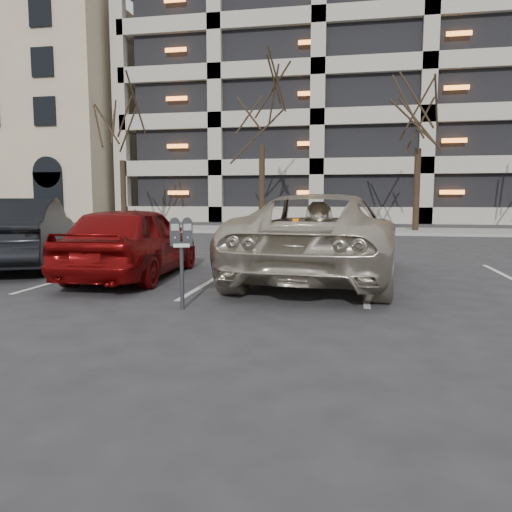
# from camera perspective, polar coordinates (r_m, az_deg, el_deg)

# --- Properties ---
(ground) EXTENTS (140.00, 140.00, 0.00)m
(ground) POSITION_cam_1_polar(r_m,az_deg,el_deg) (7.56, 1.83, -5.15)
(ground) COLOR #28282B
(ground) RESTS_ON ground
(sidewalk) EXTENTS (80.00, 4.00, 0.12)m
(sidewalk) POSITION_cam_1_polar(r_m,az_deg,el_deg) (23.38, 7.94, 2.93)
(sidewalk) COLOR gray
(sidewalk) RESTS_ON ground
(stall_lines) EXTENTS (16.90, 5.20, 0.00)m
(stall_lines) POSITION_cam_1_polar(r_m,az_deg,el_deg) (10.06, -4.02, -2.17)
(stall_lines) COLOR silver
(stall_lines) RESTS_ON ground
(parking_garage) EXTENTS (52.00, 20.00, 19.00)m
(parking_garage) POSITION_cam_1_polar(r_m,az_deg,el_deg) (43.25, 26.22, 16.24)
(parking_garage) COLOR black
(parking_garage) RESTS_ON ground
(tree_a) EXTENTS (3.32, 3.32, 7.54)m
(tree_a) POSITION_cam_1_polar(r_m,az_deg,el_deg) (26.13, -15.15, 14.99)
(tree_a) COLOR black
(tree_a) RESTS_ON ground
(tree_b) EXTENTS (3.90, 3.90, 8.87)m
(tree_b) POSITION_cam_1_polar(r_m,az_deg,el_deg) (24.17, 0.70, 18.25)
(tree_b) COLOR black
(tree_b) RESTS_ON ground
(tree_c) EXTENTS (3.63, 3.63, 8.26)m
(tree_c) POSITION_cam_1_polar(r_m,az_deg,el_deg) (23.90, 18.25, 16.97)
(tree_c) COLOR black
(tree_c) RESTS_ON ground
(parking_meter) EXTENTS (0.34, 0.22, 1.25)m
(parking_meter) POSITION_cam_1_polar(r_m,az_deg,el_deg) (6.92, -8.53, 1.72)
(parking_meter) COLOR black
(parking_meter) RESTS_ON ground
(suv_silver) EXTENTS (3.18, 6.04, 1.63)m
(suv_silver) POSITION_cam_1_polar(r_m,az_deg,el_deg) (9.64, 7.61, 2.21)
(suv_silver) COLOR beige
(suv_silver) RESTS_ON ground
(car_red) EXTENTS (1.90, 4.26, 1.42)m
(car_red) POSITION_cam_1_polar(r_m,az_deg,el_deg) (9.93, -13.92, 1.63)
(car_red) COLOR maroon
(car_red) RESTS_ON ground
(car_dark) EXTENTS (3.36, 4.94, 1.54)m
(car_dark) POSITION_cam_1_polar(r_m,az_deg,el_deg) (12.24, -25.19, 2.38)
(car_dark) COLOR black
(car_dark) RESTS_ON ground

